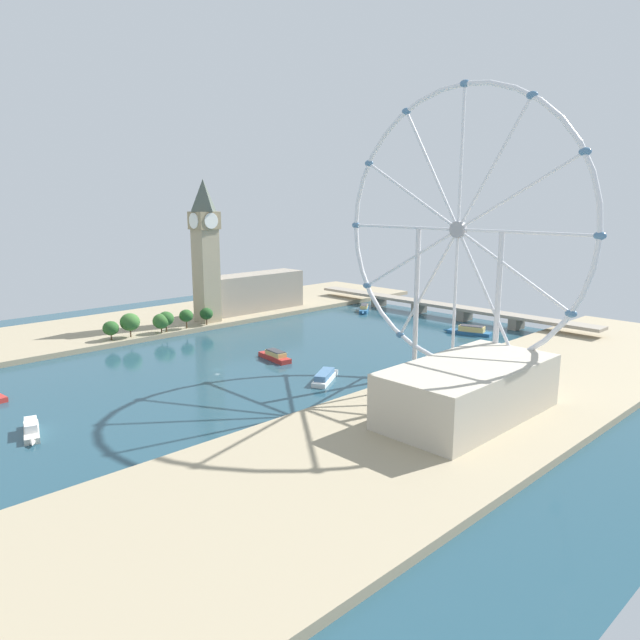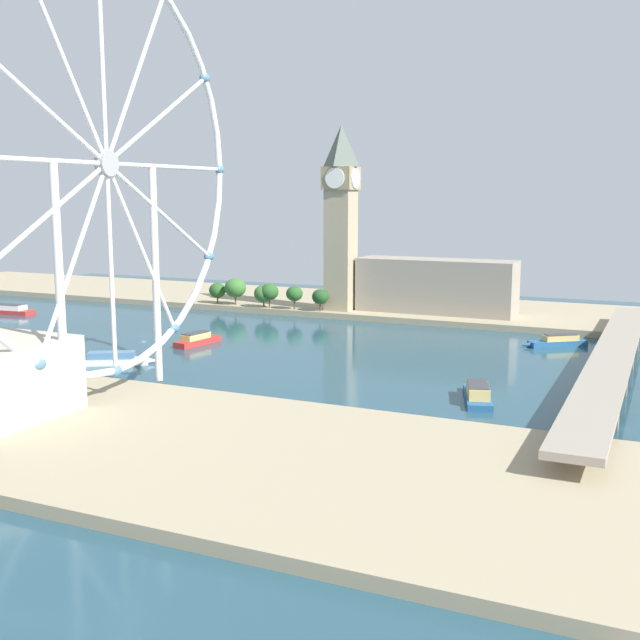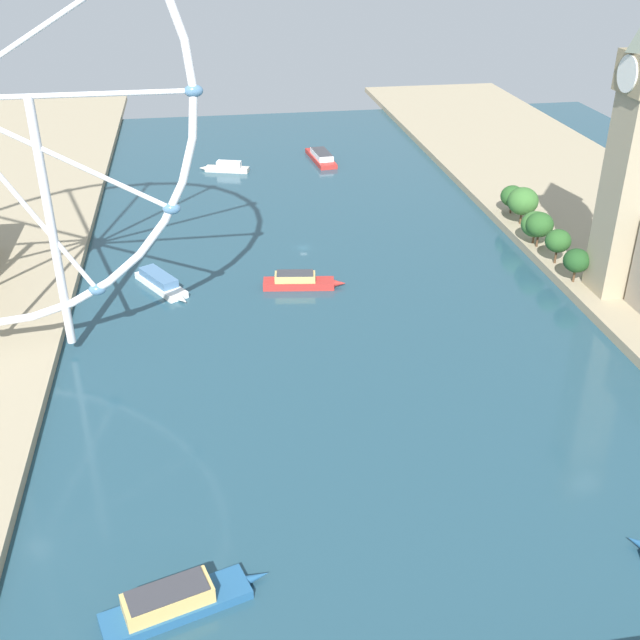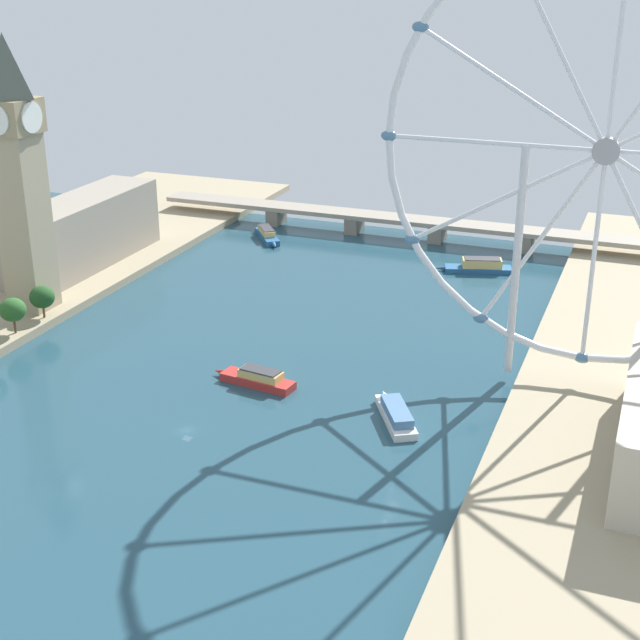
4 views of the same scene
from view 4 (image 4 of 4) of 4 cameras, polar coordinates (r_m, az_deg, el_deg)
ground_plane at (r=254.12m, az=-8.29°, el=-6.80°), size 418.07×418.07×0.00m
clock_tower at (r=330.14m, az=-18.21°, el=8.73°), size 16.71×16.71×94.24m
parliament_block at (r=382.23m, az=-14.50°, el=5.34°), size 22.00×79.99×27.22m
ferris_wheel at (r=261.62m, az=17.34°, el=9.84°), size 126.48×3.20×130.93m
river_bridge at (r=421.15m, az=4.71°, el=6.14°), size 230.07×13.37×9.35m
tour_boat_1 at (r=379.15m, az=9.85°, el=3.32°), size 31.45×14.98×5.68m
tour_boat_2 at (r=417.46m, az=-3.29°, el=5.31°), size 20.87×25.71×5.09m
tour_boat_3 at (r=256.46m, az=4.73°, el=-5.83°), size 18.21×26.99×4.77m
tour_boat_4 at (r=276.45m, az=-3.93°, el=-3.63°), size 27.85×9.52×5.40m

